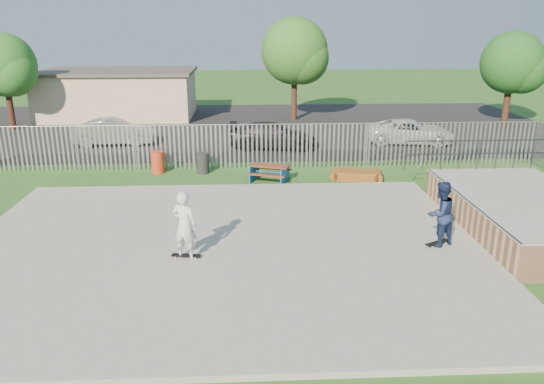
{
  "coord_description": "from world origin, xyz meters",
  "views": [
    {
      "loc": [
        0.72,
        -14.26,
        6.36
      ],
      "look_at": [
        1.53,
        2.0,
        1.1
      ],
      "focal_mm": 35.0,
      "sensor_mm": 36.0,
      "label": 1
    }
  ],
  "objects_px": {
    "tree_right": "(512,63)",
    "skater_navy": "(440,214)",
    "trash_bin_red": "(158,162)",
    "car_dark": "(273,136)",
    "car_silver": "(113,132)",
    "tree_mid": "(295,51)",
    "funbox": "(356,175)",
    "picnic_table": "(269,173)",
    "skater_white": "(184,225)",
    "car_white": "(411,132)",
    "tree_left": "(4,65)",
    "trash_bin_grey": "(203,163)"
  },
  "relations": [
    {
      "from": "trash_bin_red",
      "to": "tree_right",
      "type": "xyz_separation_m",
      "value": [
        20.24,
        9.83,
        3.44
      ]
    },
    {
      "from": "funbox",
      "to": "car_white",
      "type": "relative_size",
      "value": 0.43
    },
    {
      "from": "car_silver",
      "to": "tree_right",
      "type": "xyz_separation_m",
      "value": [
        23.44,
        4.21,
        3.2
      ]
    },
    {
      "from": "tree_left",
      "to": "skater_navy",
      "type": "bearing_deg",
      "value": -43.75
    },
    {
      "from": "tree_right",
      "to": "skater_navy",
      "type": "bearing_deg",
      "value": -120.32
    },
    {
      "from": "car_dark",
      "to": "tree_right",
      "type": "xyz_separation_m",
      "value": [
        14.97,
        5.44,
        3.23
      ]
    },
    {
      "from": "car_silver",
      "to": "skater_white",
      "type": "xyz_separation_m",
      "value": [
        5.37,
        -14.85,
        0.39
      ]
    },
    {
      "from": "funbox",
      "to": "skater_white",
      "type": "xyz_separation_m",
      "value": [
        -6.32,
        -7.81,
        0.93
      ]
    },
    {
      "from": "funbox",
      "to": "tree_right",
      "type": "distance_m",
      "value": 16.69
    },
    {
      "from": "funbox",
      "to": "skater_white",
      "type": "bearing_deg",
      "value": -116.7
    },
    {
      "from": "picnic_table",
      "to": "car_silver",
      "type": "height_order",
      "value": "car_silver"
    },
    {
      "from": "car_dark",
      "to": "car_white",
      "type": "relative_size",
      "value": 0.99
    },
    {
      "from": "car_white",
      "to": "skater_white",
      "type": "bearing_deg",
      "value": 153.28
    },
    {
      "from": "car_silver",
      "to": "tree_mid",
      "type": "distance_m",
      "value": 13.11
    },
    {
      "from": "picnic_table",
      "to": "trash_bin_red",
      "type": "height_order",
      "value": "trash_bin_red"
    },
    {
      "from": "funbox",
      "to": "tree_left",
      "type": "bearing_deg",
      "value": 160.63
    },
    {
      "from": "car_silver",
      "to": "skater_navy",
      "type": "relative_size",
      "value": 2.21
    },
    {
      "from": "funbox",
      "to": "car_silver",
      "type": "height_order",
      "value": "car_silver"
    },
    {
      "from": "picnic_table",
      "to": "skater_white",
      "type": "height_order",
      "value": "skater_white"
    },
    {
      "from": "skater_white",
      "to": "skater_navy",
      "type": "bearing_deg",
      "value": -157.09
    },
    {
      "from": "tree_mid",
      "to": "skater_navy",
      "type": "bearing_deg",
      "value": -83.99
    },
    {
      "from": "funbox",
      "to": "car_white",
      "type": "xyz_separation_m",
      "value": [
        4.3,
        6.61,
        0.48
      ]
    },
    {
      "from": "trash_bin_red",
      "to": "car_white",
      "type": "xyz_separation_m",
      "value": [
        12.8,
        5.19,
        0.19
      ]
    },
    {
      "from": "car_silver",
      "to": "skater_white",
      "type": "bearing_deg",
      "value": -164.04
    },
    {
      "from": "tree_right",
      "to": "skater_navy",
      "type": "height_order",
      "value": "tree_right"
    },
    {
      "from": "car_dark",
      "to": "skater_white",
      "type": "xyz_separation_m",
      "value": [
        -3.1,
        -13.62,
        0.43
      ]
    },
    {
      "from": "skater_navy",
      "to": "funbox",
      "type": "bearing_deg",
      "value": -111.42
    },
    {
      "from": "trash_bin_red",
      "to": "car_silver",
      "type": "xyz_separation_m",
      "value": [
        -3.2,
        5.62,
        0.24
      ]
    },
    {
      "from": "trash_bin_red",
      "to": "tree_left",
      "type": "bearing_deg",
      "value": 135.46
    },
    {
      "from": "car_white",
      "to": "tree_mid",
      "type": "height_order",
      "value": "tree_mid"
    },
    {
      "from": "tree_left",
      "to": "skater_white",
      "type": "relative_size",
      "value": 3.0
    },
    {
      "from": "trash_bin_red",
      "to": "car_dark",
      "type": "distance_m",
      "value": 6.86
    },
    {
      "from": "trash_bin_grey",
      "to": "skater_navy",
      "type": "distance_m",
      "value": 11.35
    },
    {
      "from": "trash_bin_red",
      "to": "car_silver",
      "type": "distance_m",
      "value": 6.47
    },
    {
      "from": "car_dark",
      "to": "car_white",
      "type": "distance_m",
      "value": 7.57
    },
    {
      "from": "picnic_table",
      "to": "tree_mid",
      "type": "bearing_deg",
      "value": 100.01
    },
    {
      "from": "funbox",
      "to": "skater_navy",
      "type": "relative_size",
      "value": 1.03
    },
    {
      "from": "car_silver",
      "to": "tree_right",
      "type": "height_order",
      "value": "tree_right"
    },
    {
      "from": "tree_mid",
      "to": "skater_white",
      "type": "bearing_deg",
      "value": -102.69
    },
    {
      "from": "trash_bin_red",
      "to": "tree_right",
      "type": "distance_m",
      "value": 22.76
    },
    {
      "from": "trash_bin_grey",
      "to": "tree_mid",
      "type": "height_order",
      "value": "tree_mid"
    },
    {
      "from": "tree_mid",
      "to": "tree_right",
      "type": "relative_size",
      "value": 1.14
    },
    {
      "from": "trash_bin_red",
      "to": "skater_white",
      "type": "relative_size",
      "value": 0.49
    },
    {
      "from": "car_silver",
      "to": "tree_mid",
      "type": "relative_size",
      "value": 0.63
    },
    {
      "from": "tree_mid",
      "to": "skater_navy",
      "type": "height_order",
      "value": "tree_mid"
    },
    {
      "from": "car_white",
      "to": "tree_right",
      "type": "height_order",
      "value": "tree_right"
    },
    {
      "from": "tree_mid",
      "to": "trash_bin_red",
      "type": "bearing_deg",
      "value": -119.17
    },
    {
      "from": "car_white",
      "to": "skater_navy",
      "type": "height_order",
      "value": "skater_navy"
    },
    {
      "from": "car_white",
      "to": "skater_white",
      "type": "height_order",
      "value": "skater_white"
    },
    {
      "from": "trash_bin_grey",
      "to": "car_silver",
      "type": "bearing_deg",
      "value": 131.95
    }
  ]
}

